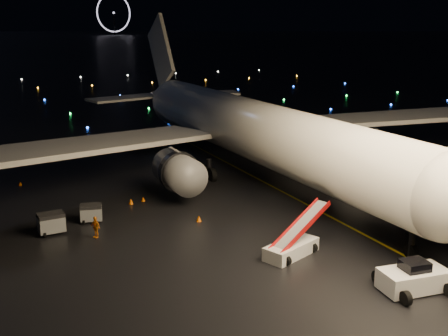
# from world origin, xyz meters

# --- Properties ---
(lane_centre) EXTENTS (0.25, 80.00, 0.02)m
(lane_centre) POSITION_xyz_m (12.00, 15.00, 0.01)
(lane_centre) COLOR #DDC10B
(lane_centre) RESTS_ON ground
(airliner) EXTENTS (65.25, 62.13, 18.10)m
(airliner) POSITION_xyz_m (11.50, 27.38, 9.05)
(airliner) COLOR silver
(airliner) RESTS_ON ground
(pushback_tug) EXTENTS (4.56, 2.75, 2.06)m
(pushback_tug) POSITION_xyz_m (8.56, -4.37, 1.03)
(pushback_tug) COLOR silver
(pushback_tug) RESTS_ON ground
(belt_loader) EXTENTS (6.98, 4.25, 3.29)m
(belt_loader) POSITION_xyz_m (4.31, 3.76, 1.64)
(belt_loader) COLOR silver
(belt_loader) RESTS_ON ground
(crew_c) EXTENTS (0.87, 1.13, 1.79)m
(crew_c) POSITION_xyz_m (-8.15, 13.50, 0.90)
(crew_c) COLOR orange
(crew_c) RESTS_ON ground
(safety_cone_0) EXTENTS (0.52, 0.52, 0.54)m
(safety_cone_0) POSITION_xyz_m (0.85, 13.51, 0.27)
(safety_cone_0) COLOR #E95D01
(safety_cone_0) RESTS_ON ground
(safety_cone_1) EXTENTS (0.53, 0.53, 0.46)m
(safety_cone_1) POSITION_xyz_m (-1.91, 21.05, 0.23)
(safety_cone_1) COLOR #E95D01
(safety_cone_1) RESTS_ON ground
(safety_cone_2) EXTENTS (0.55, 0.55, 0.54)m
(safety_cone_2) POSITION_xyz_m (-3.22, 20.72, 0.27)
(safety_cone_2) COLOR #E95D01
(safety_cone_2) RESTS_ON ground
(safety_cone_3) EXTENTS (0.48, 0.48, 0.48)m
(safety_cone_3) POSITION_xyz_m (-12.28, 31.85, 0.24)
(safety_cone_3) COLOR #E95D01
(safety_cone_3) RESTS_ON ground
(ferris_wheel) EXTENTS (49.33, 16.80, 52.00)m
(ferris_wheel) POSITION_xyz_m (170.00, 720.00, 26.00)
(ferris_wheel) COLOR black
(ferris_wheel) RESTS_ON ground
(taxiway_lights) EXTENTS (164.00, 92.00, 0.36)m
(taxiway_lights) POSITION_xyz_m (0.00, 106.00, 0.18)
(taxiway_lights) COLOR black
(taxiway_lights) RESTS_ON ground
(baggage_cart_0) EXTENTS (2.07, 1.66, 1.56)m
(baggage_cart_0) POSITION_xyz_m (-7.69, 17.38, 0.78)
(baggage_cart_0) COLOR gray
(baggage_cart_0) RESTS_ON ground
(baggage_cart_1) EXTENTS (2.17, 1.61, 1.75)m
(baggage_cart_1) POSITION_xyz_m (-11.27, 15.90, 0.87)
(baggage_cart_1) COLOR gray
(baggage_cart_1) RESTS_ON ground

